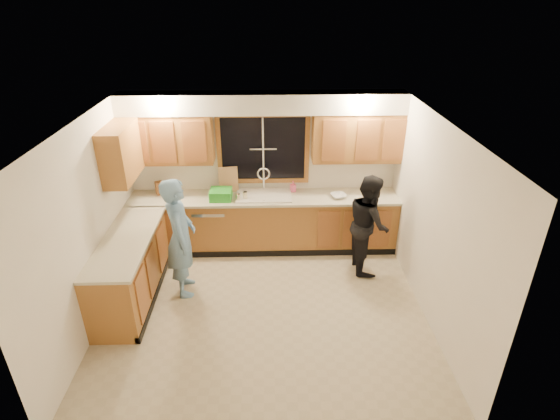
{
  "coord_description": "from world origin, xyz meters",
  "views": [
    {
      "loc": [
        0.08,
        -4.6,
        3.81
      ],
      "look_at": [
        0.23,
        0.65,
        1.16
      ],
      "focal_mm": 28.0,
      "sensor_mm": 36.0,
      "label": 1
    }
  ],
  "objects_px": {
    "sink": "(264,199)",
    "dishwasher": "(212,226)",
    "man": "(181,238)",
    "knife_block": "(160,188)",
    "soap_bottle": "(293,186)",
    "stove": "(118,295)",
    "dish_crate": "(221,194)",
    "bowl": "(338,196)",
    "woman": "(368,224)"
  },
  "relations": [
    {
      "from": "dish_crate",
      "to": "knife_block",
      "type": "bearing_deg",
      "value": 168.03
    },
    {
      "from": "bowl",
      "to": "woman",
      "type": "bearing_deg",
      "value": -55.95
    },
    {
      "from": "man",
      "to": "knife_block",
      "type": "relative_size",
      "value": 8.04
    },
    {
      "from": "soap_bottle",
      "to": "bowl",
      "type": "height_order",
      "value": "soap_bottle"
    },
    {
      "from": "sink",
      "to": "man",
      "type": "height_order",
      "value": "man"
    },
    {
      "from": "woman",
      "to": "soap_bottle",
      "type": "distance_m",
      "value": 1.36
    },
    {
      "from": "dishwasher",
      "to": "dish_crate",
      "type": "distance_m",
      "value": 0.62
    },
    {
      "from": "dish_crate",
      "to": "soap_bottle",
      "type": "bearing_deg",
      "value": 12.47
    },
    {
      "from": "sink",
      "to": "dishwasher",
      "type": "relative_size",
      "value": 1.05
    },
    {
      "from": "sink",
      "to": "dish_crate",
      "type": "bearing_deg",
      "value": -173.18
    },
    {
      "from": "man",
      "to": "soap_bottle",
      "type": "height_order",
      "value": "man"
    },
    {
      "from": "woman",
      "to": "knife_block",
      "type": "bearing_deg",
      "value": 73.93
    },
    {
      "from": "dishwasher",
      "to": "man",
      "type": "relative_size",
      "value": 0.48
    },
    {
      "from": "dishwasher",
      "to": "man",
      "type": "height_order",
      "value": "man"
    },
    {
      "from": "sink",
      "to": "woman",
      "type": "height_order",
      "value": "woman"
    },
    {
      "from": "woman",
      "to": "knife_block",
      "type": "distance_m",
      "value": 3.28
    },
    {
      "from": "knife_block",
      "to": "bowl",
      "type": "distance_m",
      "value": 2.81
    },
    {
      "from": "man",
      "to": "sink",
      "type": "bearing_deg",
      "value": -53.86
    },
    {
      "from": "dishwasher",
      "to": "soap_bottle",
      "type": "bearing_deg",
      "value": 7.99
    },
    {
      "from": "stove",
      "to": "soap_bottle",
      "type": "distance_m",
      "value": 3.07
    },
    {
      "from": "dishwasher",
      "to": "bowl",
      "type": "distance_m",
      "value": 2.08
    },
    {
      "from": "dishwasher",
      "to": "knife_block",
      "type": "xyz_separation_m",
      "value": [
        -0.79,
        0.14,
        0.62
      ]
    },
    {
      "from": "sink",
      "to": "man",
      "type": "distance_m",
      "value": 1.59
    },
    {
      "from": "knife_block",
      "to": "bowl",
      "type": "bearing_deg",
      "value": -33.86
    },
    {
      "from": "sink",
      "to": "soap_bottle",
      "type": "height_order",
      "value": "sink"
    },
    {
      "from": "dishwasher",
      "to": "knife_block",
      "type": "height_order",
      "value": "knife_block"
    },
    {
      "from": "sink",
      "to": "dish_crate",
      "type": "xyz_separation_m",
      "value": [
        -0.66,
        -0.08,
        0.13
      ]
    },
    {
      "from": "man",
      "to": "woman",
      "type": "bearing_deg",
      "value": -88.74
    },
    {
      "from": "sink",
      "to": "knife_block",
      "type": "height_order",
      "value": "sink"
    },
    {
      "from": "knife_block",
      "to": "dish_crate",
      "type": "height_order",
      "value": "knife_block"
    },
    {
      "from": "knife_block",
      "to": "soap_bottle",
      "type": "relative_size",
      "value": 1.21
    },
    {
      "from": "man",
      "to": "bowl",
      "type": "bearing_deg",
      "value": -74.63
    },
    {
      "from": "dishwasher",
      "to": "knife_block",
      "type": "bearing_deg",
      "value": 169.72
    },
    {
      "from": "stove",
      "to": "knife_block",
      "type": "distance_m",
      "value": 2.04
    },
    {
      "from": "sink",
      "to": "woman",
      "type": "bearing_deg",
      "value": -22.41
    },
    {
      "from": "dishwasher",
      "to": "dish_crate",
      "type": "xyz_separation_m",
      "value": [
        0.19,
        -0.06,
        0.59
      ]
    },
    {
      "from": "stove",
      "to": "knife_block",
      "type": "xyz_separation_m",
      "value": [
        0.16,
        1.95,
        0.58
      ]
    },
    {
      "from": "sink",
      "to": "knife_block",
      "type": "xyz_separation_m",
      "value": [
        -1.64,
        0.13,
        0.16
      ]
    },
    {
      "from": "woman",
      "to": "bowl",
      "type": "xyz_separation_m",
      "value": [
        -0.37,
        0.55,
        0.2
      ]
    },
    {
      "from": "soap_bottle",
      "to": "bowl",
      "type": "xyz_separation_m",
      "value": [
        0.7,
        -0.25,
        -0.06
      ]
    },
    {
      "from": "sink",
      "to": "dishwasher",
      "type": "bearing_deg",
      "value": -179.01
    },
    {
      "from": "dishwasher",
      "to": "dish_crate",
      "type": "height_order",
      "value": "dish_crate"
    },
    {
      "from": "dish_crate",
      "to": "soap_bottle",
      "type": "distance_m",
      "value": 1.15
    },
    {
      "from": "stove",
      "to": "man",
      "type": "xyz_separation_m",
      "value": [
        0.69,
        0.69,
        0.4
      ]
    },
    {
      "from": "knife_block",
      "to": "dish_crate",
      "type": "relative_size",
      "value": 0.64
    },
    {
      "from": "sink",
      "to": "soap_bottle",
      "type": "bearing_deg",
      "value": 20.04
    },
    {
      "from": "man",
      "to": "woman",
      "type": "height_order",
      "value": "man"
    },
    {
      "from": "knife_block",
      "to": "dish_crate",
      "type": "bearing_deg",
      "value": -41.52
    },
    {
      "from": "dishwasher",
      "to": "woman",
      "type": "xyz_separation_m",
      "value": [
        2.38,
        -0.62,
        0.34
      ]
    },
    {
      "from": "woman",
      "to": "bowl",
      "type": "relative_size",
      "value": 6.45
    }
  ]
}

